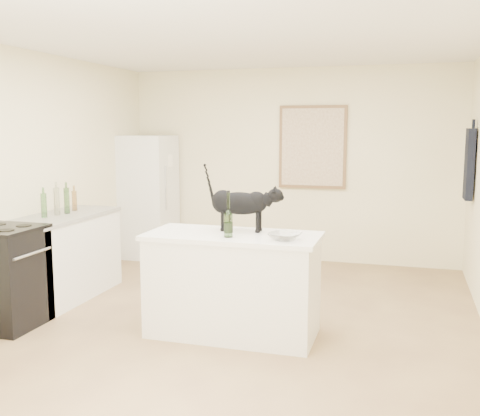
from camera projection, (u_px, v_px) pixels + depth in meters
name	position (u px, v px, depth m)	size (l,w,h in m)	color
floor	(229.00, 325.00, 5.15)	(5.50, 5.50, 0.00)	#A58758
ceiling	(228.00, 34.00, 4.78)	(5.50, 5.50, 0.00)	white
wall_back	(291.00, 165.00, 7.58)	(4.50, 4.50, 0.00)	#FFF2C5
wall_front	(30.00, 248.00, 2.36)	(4.50, 4.50, 0.00)	#FFF2C5
wall_left	(16.00, 179.00, 5.61)	(5.50, 5.50, 0.00)	#FFF2C5
island_base	(233.00, 287.00, 4.88)	(1.44, 0.67, 0.86)	white
island_top	(233.00, 236.00, 4.81)	(1.50, 0.70, 0.04)	white
left_cabinets	(63.00, 258.00, 5.93)	(0.60, 1.40, 0.86)	white
left_countertop	(61.00, 217.00, 5.87)	(0.62, 1.44, 0.04)	gray
stove	(5.00, 278.00, 5.07)	(0.60, 0.60, 0.90)	black
fridge	(148.00, 197.00, 7.81)	(0.68, 0.68, 1.70)	white
artwork_frame	(312.00, 147.00, 7.43)	(0.90, 0.03, 1.10)	brown
artwork_canvas	(312.00, 147.00, 7.41)	(0.82, 0.00, 1.02)	beige
hanging_garment	(469.00, 164.00, 6.28)	(0.08, 0.34, 0.80)	black
black_cat	(240.00, 206.00, 4.92)	(0.63, 0.19, 0.44)	black
wine_bottle	(228.00, 217.00, 4.64)	(0.07, 0.07, 0.34)	#2B5321
glass_bowl	(285.00, 237.00, 4.52)	(0.26, 0.26, 0.06)	silver
fridge_paper	(169.00, 161.00, 7.62)	(0.00, 0.13, 0.17)	white
counter_bottle_cluster	(60.00, 202.00, 5.87)	(0.12, 0.57, 0.29)	#184919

